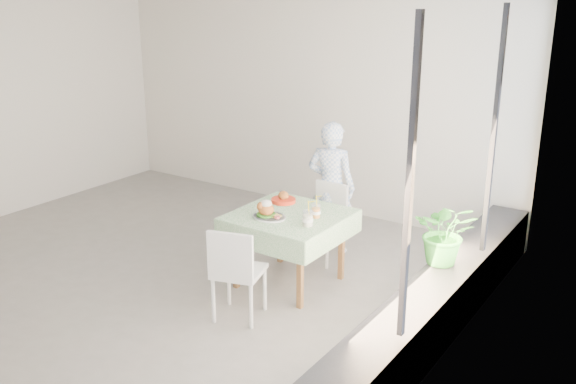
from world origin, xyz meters
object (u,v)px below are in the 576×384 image
Objects in this scene: chair_far at (323,237)px; diner at (331,188)px; chair_near at (239,290)px; juice_cup_orange at (316,212)px; main_dish at (268,212)px; cafe_table at (289,241)px; potted_plant at (446,232)px.

chair_far is 0.56× the size of diner.
diner reaches higher than chair_far.
chair_far is 0.95× the size of chair_near.
chair_near is 1.07m from juice_cup_orange.
main_dish is at bearing 78.08° from diner.
diner is at bearing 95.23° from cafe_table.
chair_far is 2.45× the size of main_dish.
main_dish is at bearing -146.21° from juice_cup_orange.
potted_plant is (1.23, 0.19, -0.01)m from juice_cup_orange.
diner reaches higher than potted_plant.
cafe_table is at bearing 84.70° from diner.
potted_plant reaches higher than main_dish.
potted_plant is (1.49, 1.08, 0.53)m from chair_near.
diner reaches higher than chair_near.
chair_far is at bearing 92.20° from cafe_table.
juice_cup_orange reaches higher than chair_near.
juice_cup_orange reaches higher than cafe_table.
chair_near is 0.83m from main_dish.
juice_cup_orange is (0.30, -0.65, 0.55)m from chair_far.
diner is 1.17m from main_dish.
cafe_table is 0.73m from chair_far.
juice_cup_orange is at bearing -171.26° from potted_plant.
chair_far is at bearing 91.37° from chair_near.
main_dish is (-0.13, 0.63, 0.53)m from chair_near.
main_dish is 1.28× the size of juice_cup_orange.
cafe_table is 1.01m from diner.
potted_plant is at bearing 8.74° from juice_cup_orange.
juice_cup_orange is (0.39, 0.26, 0.00)m from main_dish.
chair_near is at bearing -89.34° from cafe_table.
potted_plant is at bearing -16.71° from chair_far.
main_dish is at bearing -164.52° from potted_plant.
potted_plant is at bearing 15.48° from main_dish.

